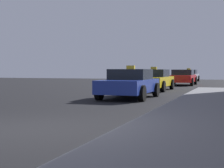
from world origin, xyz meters
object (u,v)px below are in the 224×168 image
car_silver (188,76)px  car_red (183,77)px  car_blue (130,83)px  car_yellow (153,80)px

car_silver → car_red: bearing=93.9°
car_blue → car_silver: 22.71m
car_yellow → car_silver: size_ratio=1.04×
car_yellow → car_blue: bearing=93.0°
car_blue → car_yellow: same height
car_yellow → car_red: car_yellow is taller
car_blue → car_silver: (-0.23, 22.71, 0.00)m
car_blue → car_yellow: size_ratio=0.88×
car_yellow → car_silver: (0.10, 16.61, -0.00)m
car_blue → car_red: bearing=-91.5°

